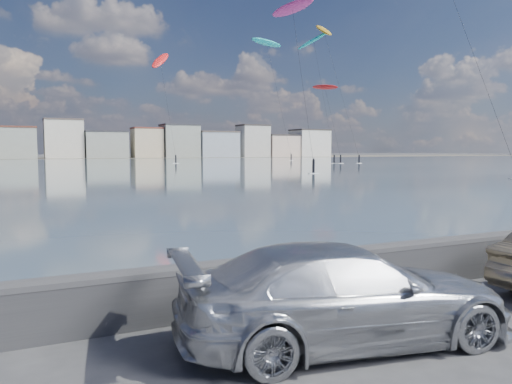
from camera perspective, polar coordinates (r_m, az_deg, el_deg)
ground at (r=7.66m, az=6.46°, el=-19.34°), size 700.00×700.00×0.00m
bay_water at (r=97.54m, az=-23.23°, el=2.64°), size 500.00×177.00×0.00m
far_shore_strip at (r=205.98m, az=-24.42°, el=3.56°), size 500.00×60.00×0.00m
seawall at (r=9.72m, az=-2.07°, el=-10.36°), size 400.00×0.36×1.08m
far_buildings at (r=192.01m, az=-24.01°, el=5.31°), size 240.79×13.26×14.60m
car_silver at (r=8.36m, az=10.15°, el=-11.40°), size 5.82×3.09×1.61m
kitesurfer_0 at (r=125.31m, az=7.91°, el=11.66°), size 4.97×14.60×19.42m
kitesurfer_2 at (r=123.60m, az=-10.86°, el=14.35°), size 6.63×11.17×26.95m
kitesurfer_3 at (r=130.58m, az=6.62°, el=16.68°), size 8.06×17.24×33.02m
kitesurfer_10 at (r=152.95m, az=1.23°, el=16.61°), size 11.39×13.77×35.84m
kitesurfer_11 at (r=131.11m, az=7.78°, el=17.69°), size 4.04×19.12×35.39m
kitesurfer_15 at (r=79.19m, az=4.20°, el=19.96°), size 6.07×15.56×25.43m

